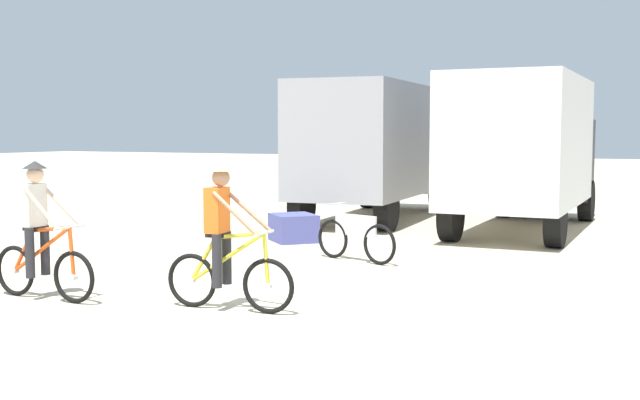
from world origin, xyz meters
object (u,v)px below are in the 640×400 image
at_px(cyclist_orange_shirt, 39,235).
at_px(cyclist_cowboy_hat, 225,242).
at_px(box_truck_grey_hauler, 374,145).
at_px(box_truck_avon_van, 525,147).
at_px(bicycle_spare, 355,238).
at_px(supply_crate, 293,228).

height_order(cyclist_orange_shirt, cyclist_cowboy_hat, same).
height_order(box_truck_grey_hauler, box_truck_avon_van, same).
height_order(box_truck_avon_van, bicycle_spare, box_truck_avon_van).
bearing_deg(box_truck_avon_van, cyclist_cowboy_hat, -100.12).
distance_m(cyclist_orange_shirt, supply_crate, 6.34).
bearing_deg(supply_crate, cyclist_orange_shirt, -93.80).
distance_m(box_truck_grey_hauler, cyclist_orange_shirt, 10.89).
bearing_deg(supply_crate, box_truck_avon_van, 44.12).
distance_m(box_truck_avon_van, bicycle_spare, 5.85).
bearing_deg(box_truck_grey_hauler, supply_crate, -88.60).
distance_m(bicycle_spare, supply_crate, 2.70).
xyz_separation_m(box_truck_avon_van, bicycle_spare, (-1.72, -5.39, -1.48)).
bearing_deg(box_truck_grey_hauler, cyclist_cowboy_hat, -77.83).
bearing_deg(bicycle_spare, cyclist_orange_shirt, -118.58).
xyz_separation_m(box_truck_grey_hauler, cyclist_orange_shirt, (-0.31, -10.83, -1.03)).
xyz_separation_m(box_truck_grey_hauler, supply_crate, (0.11, -4.53, -1.60)).
relative_size(box_truck_avon_van, bicycle_spare, 4.07).
height_order(cyclist_cowboy_hat, supply_crate, cyclist_cowboy_hat).
xyz_separation_m(cyclist_cowboy_hat, bicycle_spare, (-0.02, 4.09, -0.45)).
bearing_deg(cyclist_cowboy_hat, supply_crate, 110.08).
xyz_separation_m(cyclist_orange_shirt, cyclist_cowboy_hat, (2.53, 0.52, 0.00)).
relative_size(cyclist_orange_shirt, bicycle_spare, 1.09).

